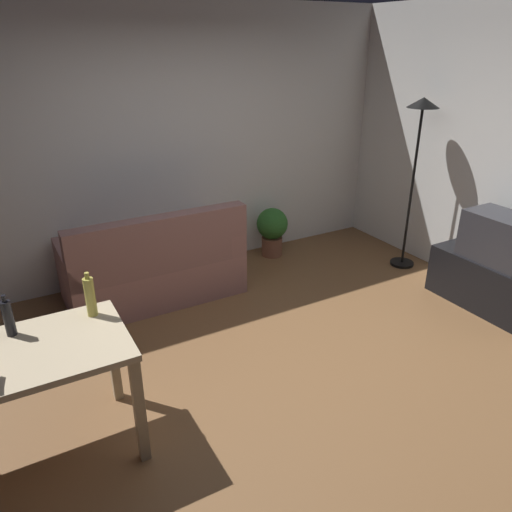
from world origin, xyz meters
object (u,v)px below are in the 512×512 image
potted_plant (272,229)px  bottle_dark (8,318)px  couch (154,268)px  tv (501,238)px  tv_stand (490,284)px  desk (19,370)px  bottle_squat (90,296)px  torchiere_lamp (419,138)px

potted_plant → bottle_dark: bearing=-148.9°
couch → tv: bearing=147.0°
tv → bottle_dark: size_ratio=2.32×
tv → potted_plant: (-1.14, 2.05, -0.37)m
tv_stand → desk: desk is taller
bottle_dark → couch: bearing=47.1°
potted_plant → bottle_squat: bearing=-144.1°
tv_stand → bottle_squat: size_ratio=3.77×
couch → desk: (-1.29, -1.59, 0.34)m
couch → desk: 2.08m
tv_stand → bottle_squat: 3.56m
bottle_squat → tv_stand: bearing=-5.7°
desk → bottle_dark: 0.31m
couch → bottle_dark: bottle_dark is taller
tv → bottle_squat: bearing=84.3°
couch → bottle_dark: (-1.28, -1.38, 0.57)m
torchiere_lamp → bottle_squat: torchiere_lamp is taller
couch → tv_stand: couch is taller
potted_plant → tv: bearing=-60.8°
tv → bottle_dark: (-3.95, 0.35, 0.17)m
tv_stand → torchiere_lamp: torchiere_lamp is taller
bottle_squat → tv: bearing=-5.7°
couch → tv_stand: (2.66, -1.73, -0.07)m
tv_stand → potted_plant: 2.34m
potted_plant → bottle_squat: 2.95m
potted_plant → desk: bearing=-145.8°
tv → desk: 3.96m
desk → bottle_squat: bottle_squat is taller
potted_plant → bottle_squat: size_ratio=1.95×
potted_plant → bottle_dark: (-2.80, -1.69, 0.54)m
couch → bottle_squat: 1.71m
tv → bottle_squat: size_ratio=2.06×
torchiere_lamp → bottle_dark: size_ratio=6.99×
couch → torchiere_lamp: (2.66, -0.64, 1.10)m
tv → torchiere_lamp: (-0.00, 1.09, 0.71)m
potted_plant → bottle_squat: (-2.35, -1.70, 0.56)m
tv → torchiere_lamp: torchiere_lamp is taller
bottle_dark → potted_plant: bearing=31.1°
tv_stand → tv: 0.46m
tv_stand → potted_plant: (-1.14, 2.05, 0.09)m
tv_stand → couch: bearing=56.9°
desk → tv_stand: bearing=-1.6°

